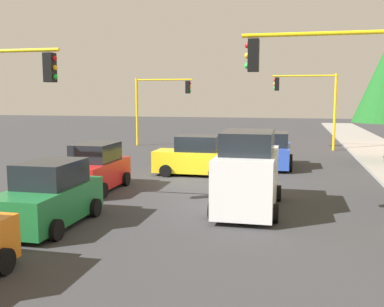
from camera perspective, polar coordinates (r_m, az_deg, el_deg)
The scene contains 9 objects.
ground_plane at distance 20.54m, azimuth -0.34°, elevation -3.72°, with size 120.00×120.00×0.00m, color #353538.
traffic_signal_far_left at distance 33.65m, azimuth 14.73°, elevation 7.10°, with size 0.36×4.59×5.52m.
traffic_signal_far_right at distance 35.14m, azimuth -4.18°, elevation 7.11°, with size 0.36×4.59×5.31m.
traffic_signal_near_left at distance 13.68m, azimuth 17.82°, elevation 7.82°, with size 0.36×4.59×5.89m.
delivery_van_white at distance 15.64m, azimuth 7.18°, elevation -2.54°, with size 4.80×2.22×2.77m.
car_yellow at distance 22.36m, azimuth 0.36°, elevation -0.47°, with size 2.02×3.95×1.98m.
car_red at distance 19.19m, azimuth -12.33°, elevation -1.97°, with size 3.97×2.06×1.98m.
car_blue at distance 25.02m, azimuth 10.41°, elevation 0.26°, with size 4.18×2.03×1.98m.
car_green at distance 14.42m, azimuth -17.77°, elevation -5.25°, with size 4.06×2.10×1.98m.
Camera 1 is at (19.63, 4.55, 3.98)m, focal length 41.77 mm.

